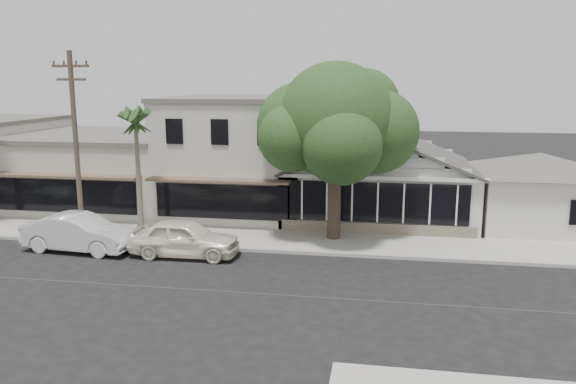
% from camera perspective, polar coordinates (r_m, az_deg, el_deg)
% --- Properties ---
extents(ground, '(140.00, 140.00, 0.00)m').
position_cam_1_polar(ground, '(21.04, -5.28, -10.11)').
color(ground, black).
rests_on(ground, ground).
extents(sidewalk_north, '(90.00, 3.50, 0.15)m').
position_cam_1_polar(sidewalk_north, '(29.81, -16.96, -3.97)').
color(sidewalk_north, '#9E9991').
rests_on(sidewalk_north, ground).
extents(corner_shop, '(10.40, 8.60, 5.10)m').
position_cam_1_polar(corner_shop, '(31.80, 9.23, 2.00)').
color(corner_shop, silver).
rests_on(corner_shop, ground).
extents(side_cottage, '(6.00, 6.00, 3.00)m').
position_cam_1_polar(side_cottage, '(32.07, 23.95, -0.78)').
color(side_cottage, silver).
rests_on(side_cottage, ground).
extents(row_building_near, '(8.00, 10.00, 6.50)m').
position_cam_1_polar(row_building_near, '(33.71, -4.47, 3.72)').
color(row_building_near, beige).
rests_on(row_building_near, ground).
extents(row_building_midnear, '(10.00, 10.00, 4.20)m').
position_cam_1_polar(row_building_midnear, '(37.08, -18.08, 2.09)').
color(row_building_midnear, '#B3B0A1').
rests_on(row_building_midnear, ground).
extents(utility_pole, '(1.80, 0.24, 9.00)m').
position_cam_1_polar(utility_pole, '(28.10, -20.74, 4.68)').
color(utility_pole, brown).
rests_on(utility_pole, ground).
extents(car_0, '(4.88, 2.01, 1.65)m').
position_cam_1_polar(car_0, '(25.24, -10.47, -4.62)').
color(car_0, white).
rests_on(car_0, ground).
extents(car_1, '(5.26, 2.19, 1.69)m').
position_cam_1_polar(car_1, '(27.29, -20.45, -3.91)').
color(car_1, silver).
rests_on(car_1, ground).
extents(shade_tree, '(7.71, 6.97, 8.56)m').
position_cam_1_polar(shade_tree, '(26.69, 4.74, 6.88)').
color(shade_tree, '#443329').
rests_on(shade_tree, ground).
extents(palm_east, '(2.83, 2.83, 6.71)m').
position_cam_1_polar(palm_east, '(28.21, -15.23, 6.98)').
color(palm_east, '#726651').
rests_on(palm_east, ground).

